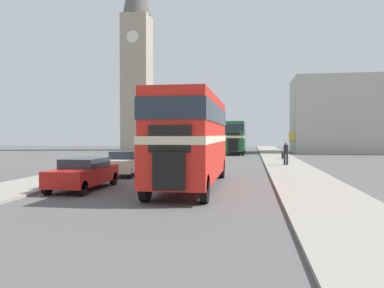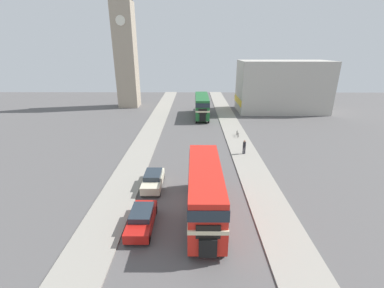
% 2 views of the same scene
% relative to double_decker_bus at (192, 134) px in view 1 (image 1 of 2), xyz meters
% --- Properties ---
extents(ground_plane, '(120.00, 120.00, 0.00)m').
position_rel_double_decker_bus_xyz_m(ground_plane, '(-1.10, 1.88, -2.53)').
color(ground_plane, '#565454').
extents(sidewalk_right, '(3.50, 120.00, 0.12)m').
position_rel_double_decker_bus_xyz_m(sidewalk_right, '(5.65, 1.88, -2.47)').
color(sidewalk_right, gray).
rests_on(sidewalk_right, ground_plane).
extents(sidewalk_left, '(3.50, 120.00, 0.12)m').
position_rel_double_decker_bus_xyz_m(sidewalk_left, '(-7.85, 1.88, -2.47)').
color(sidewalk_left, gray).
rests_on(sidewalk_left, ground_plane).
extents(double_decker_bus, '(2.54, 10.19, 4.26)m').
position_rel_double_decker_bus_xyz_m(double_decker_bus, '(0.00, 0.00, 0.00)').
color(double_decker_bus, red).
rests_on(double_decker_bus, ground_plane).
extents(bus_distant, '(2.54, 10.87, 4.14)m').
position_rel_double_decker_bus_xyz_m(bus_distant, '(0.69, 31.98, -0.07)').
color(bus_distant, '#1E602D').
rests_on(bus_distant, ground_plane).
extents(car_parked_near, '(1.77, 4.36, 1.43)m').
position_rel_double_decker_bus_xyz_m(car_parked_near, '(-4.79, -1.51, -1.79)').
color(car_parked_near, red).
rests_on(car_parked_near, ground_plane).
extents(car_parked_mid, '(1.77, 4.26, 1.49)m').
position_rel_double_decker_bus_xyz_m(car_parked_mid, '(-4.83, 4.54, -1.76)').
color(car_parked_mid, beige).
rests_on(car_parked_mid, ground_plane).
extents(pedestrian_walking, '(0.37, 0.37, 1.82)m').
position_rel_double_decker_bus_xyz_m(pedestrian_walking, '(5.52, 12.74, -1.38)').
color(pedestrian_walking, '#282833').
rests_on(pedestrian_walking, sidewalk_right).
extents(bicycle_on_pavement, '(0.05, 1.76, 0.78)m').
position_rel_double_decker_bus_xyz_m(bicycle_on_pavement, '(5.81, 19.73, -2.05)').
color(bicycle_on_pavement, black).
rests_on(bicycle_on_pavement, sidewalk_right).
extents(church_tower, '(4.54, 4.54, 34.40)m').
position_rel_double_decker_bus_xyz_m(church_tower, '(-15.78, 41.75, 15.06)').
color(church_tower, tan).
rests_on(church_tower, ground_plane).
extents(shop_building_block, '(18.26, 8.72, 10.41)m').
position_rel_double_decker_bus_xyz_m(shop_building_block, '(17.63, 37.01, 2.67)').
color(shop_building_block, '#B2ADA3').
rests_on(shop_building_block, ground_plane).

